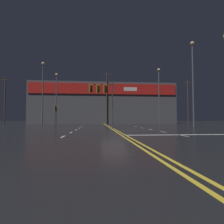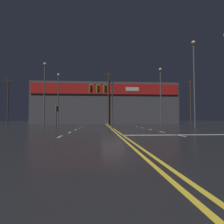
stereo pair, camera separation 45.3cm
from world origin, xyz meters
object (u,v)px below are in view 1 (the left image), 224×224
traffic_signal_median (102,92)px  streetlight_median_approach (159,89)px  streetlight_far_median (43,86)px  traffic_signal_corner_northwest (55,111)px  streetlight_near_right (56,92)px  streetlight_far_left (193,74)px

traffic_signal_median → streetlight_median_approach: 15.72m
traffic_signal_median → streetlight_far_median: 15.19m
traffic_signal_corner_northwest → streetlight_far_median: (-3.04, 3.48, 4.61)m
streetlight_median_approach → streetlight_far_median: (-21.21, 0.10, 0.33)m
traffic_signal_median → streetlight_far_median: bearing=132.6°
traffic_signal_median → traffic_signal_corner_northwest: 10.49m
traffic_signal_median → traffic_signal_corner_northwest: traffic_signal_median is taller
traffic_signal_median → traffic_signal_corner_northwest: size_ratio=1.67×
streetlight_near_right → streetlight_far_left: (21.46, -12.79, 0.89)m
streetlight_median_approach → streetlight_far_left: 8.78m
streetlight_median_approach → streetlight_near_right: bearing=168.0°
traffic_signal_corner_northwest → streetlight_median_approach: bearing=10.6°
streetlight_near_right → streetlight_median_approach: bearing=-12.0°
streetlight_near_right → streetlight_far_left: streetlight_far_left is taller
streetlight_near_right → streetlight_far_median: streetlight_far_median is taller
traffic_signal_corner_northwest → streetlight_far_median: size_ratio=0.29×
streetlight_far_median → streetlight_median_approach: bearing=-0.3°
streetlight_median_approach → traffic_signal_median: bearing=-135.5°
traffic_signal_corner_northwest → streetlight_median_approach: size_ratio=0.31×
streetlight_near_right → streetlight_far_left: size_ratio=0.86×
streetlight_far_median → streetlight_far_left: bearing=-20.7°
streetlight_far_left → streetlight_median_approach: bearing=101.3°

